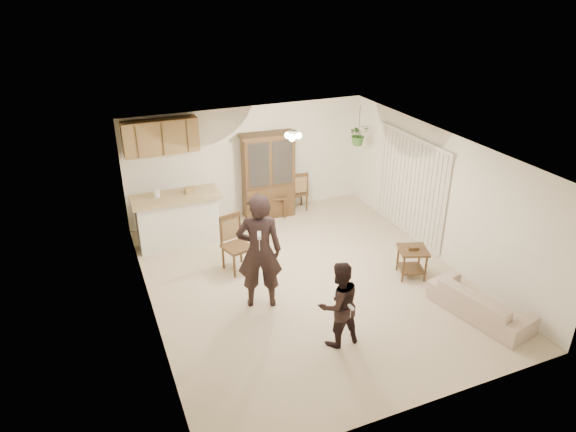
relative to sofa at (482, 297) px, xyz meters
name	(u,v)px	position (x,y,z in m)	size (l,w,h in m)	color
floor	(308,282)	(-2.17, 2.00, -0.37)	(6.50, 6.50, 0.00)	beige
ceiling	(311,151)	(-2.17, 2.00, 2.13)	(5.50, 6.50, 0.02)	silver
wall_back	(249,162)	(-2.17, 5.25, 0.88)	(5.50, 0.02, 2.50)	white
wall_front	(423,330)	(-2.17, -1.25, 0.88)	(5.50, 0.02, 2.50)	white
wall_left	(146,250)	(-4.92, 2.00, 0.88)	(0.02, 6.50, 2.50)	white
wall_right	(440,196)	(0.58, 2.00, 0.88)	(0.02, 6.50, 2.50)	white
breakfast_bar	(178,222)	(-4.02, 4.35, 0.13)	(1.60, 0.55, 1.00)	silver
bar_top	(175,197)	(-4.02, 4.35, 0.68)	(1.75, 0.70, 0.08)	tan
upper_cabinets	(161,137)	(-4.07, 5.07, 1.73)	(1.50, 0.34, 0.70)	olive
vertical_blinds	(410,187)	(0.54, 2.90, 0.73)	(0.06, 2.30, 2.10)	silver
ceiling_fixture	(293,135)	(-1.97, 3.20, 2.03)	(0.36, 0.36, 0.20)	#FFEFBF
hanging_plant	(359,134)	(0.13, 4.40, 1.48)	(0.43, 0.37, 0.48)	#2F6227
plant_cord	(359,120)	(0.13, 4.40, 1.81)	(0.01, 0.01, 0.65)	#29221E
sofa	(482,297)	(0.00, 0.00, 0.00)	(1.87, 0.73, 0.73)	beige
adult	(260,258)	(-3.20, 1.69, 0.53)	(0.66, 0.43, 1.80)	black
child	(339,305)	(-2.46, 0.30, 0.31)	(0.66, 0.51, 1.35)	black
china_hutch	(268,176)	(-1.82, 4.94, 0.59)	(1.26, 0.56, 1.94)	#3E2816
side_table	(412,262)	(-0.33, 1.46, -0.07)	(0.65, 0.65, 0.62)	#3E2816
chair_bar	(238,255)	(-3.21, 2.90, -0.06)	(0.59, 0.59, 1.09)	#3E2816
chair_hutch_left	(276,202)	(-1.66, 4.89, -0.05)	(0.63, 0.63, 1.10)	#3E2816
chair_hutch_right	(297,198)	(-1.09, 4.98, -0.10)	(0.45, 0.45, 0.96)	#3E2816
controller_adult	(259,235)	(-3.35, 1.24, 1.19)	(0.05, 0.18, 0.05)	silver
controller_child	(351,307)	(-2.44, -0.02, 0.48)	(0.04, 0.12, 0.04)	silver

